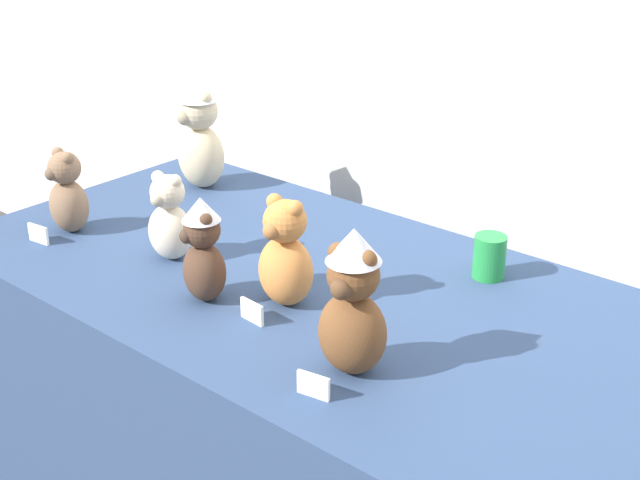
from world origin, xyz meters
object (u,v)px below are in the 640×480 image
display_table (320,414)px  teddy_bear_cream (169,219)px  teddy_bear_mocha (67,194)px  teddy_bear_sand (200,134)px  teddy_bear_ginger (285,255)px  teddy_bear_chestnut (352,305)px  party_cup_green (489,257)px  teddy_bear_cocoa (203,251)px

display_table → teddy_bear_cream: (-0.39, -0.13, 0.49)m
teddy_bear_mocha → teddy_bear_sand: (0.02, 0.48, 0.06)m
teddy_bear_sand → teddy_bear_ginger: teddy_bear_sand is taller
teddy_bear_mocha → teddy_bear_chestnut: 1.04m
teddy_bear_ginger → party_cup_green: bearing=56.7°
display_table → teddy_bear_cocoa: (-0.16, -0.23, 0.51)m
teddy_bear_cocoa → teddy_bear_ginger: bearing=55.4°
teddy_bear_cocoa → teddy_bear_cream: size_ratio=1.10×
teddy_bear_chestnut → teddy_bear_cream: size_ratio=1.34×
party_cup_green → teddy_bear_cocoa: bearing=-130.2°
teddy_bear_mocha → teddy_bear_cream: size_ratio=1.01×
teddy_bear_chestnut → party_cup_green: size_ratio=2.87×
teddy_bear_chestnut → party_cup_green: 0.57m
teddy_bear_ginger → display_table: bearing=91.0°
teddy_bear_ginger → teddy_bear_chestnut: size_ratio=0.84×
teddy_bear_ginger → teddy_bear_chestnut: bearing=-22.8°
display_table → teddy_bear_cream: 0.64m
teddy_bear_ginger → teddy_bear_chestnut: teddy_bear_chestnut is taller
teddy_bear_mocha → teddy_bear_sand: teddy_bear_sand is taller
teddy_bear_sand → teddy_bear_cream: bearing=-42.7°
display_table → teddy_bear_chestnut: (0.30, -0.25, 0.53)m
teddy_bear_mocha → party_cup_green: 1.15m
display_table → teddy_bear_cream: size_ratio=8.43×
teddy_bear_ginger → teddy_bear_cream: 0.39m
display_table → teddy_bear_mocha: (-0.74, -0.19, 0.49)m
display_table → party_cup_green: 0.60m
party_cup_green → display_table: bearing=-133.7°
teddy_bear_chestnut → teddy_bear_sand: bearing=142.0°
display_table → teddy_bear_ginger: (0.00, -0.12, 0.50)m
teddy_bear_mocha → teddy_bear_ginger: size_ratio=0.89×
teddy_bear_mocha → teddy_bear_cocoa: 0.58m
teddy_bear_ginger → teddy_bear_mocha: bearing=-173.6°
teddy_bear_mocha → teddy_bear_ginger: bearing=12.4°
display_table → teddy_bear_mocha: size_ratio=8.36×
teddy_bear_cocoa → teddy_bear_cream: teddy_bear_cocoa is taller
display_table → teddy_bear_mocha: 0.91m
teddy_bear_mocha → teddy_bear_cocoa: size_ratio=0.92×
display_table → teddy_bear_mocha: teddy_bear_mocha is taller
teddy_bear_mocha → teddy_bear_cream: teddy_bear_mocha is taller
teddy_bear_chestnut → teddy_bear_cream: 0.70m
teddy_bear_sand → party_cup_green: teddy_bear_sand is taller
display_table → party_cup_green: party_cup_green is taller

